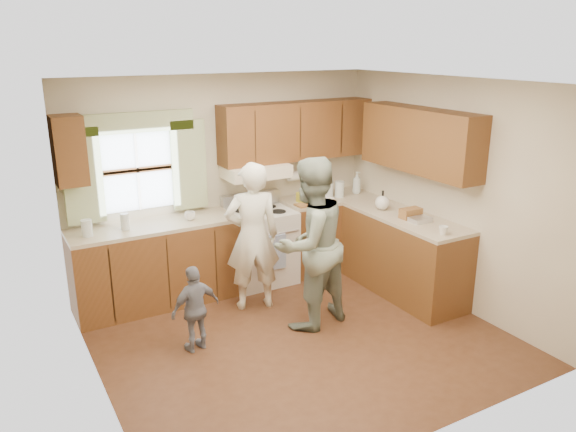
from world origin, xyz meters
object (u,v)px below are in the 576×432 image
stove (260,245)px  child (195,309)px  woman_left (252,237)px  woman_right (310,244)px

stove → child: stove is taller
stove → woman_left: woman_left is taller
woman_right → child: bearing=-16.7°
woman_right → child: (-1.21, 0.09, -0.46)m
stove → woman_right: size_ratio=0.60×
woman_right → stove: bearing=-105.3°
woman_left → child: (-0.88, -0.56, -0.39)m
child → woman_left: bearing=-157.6°
woman_left → woman_right: bearing=130.3°
stove → child: bearing=-137.9°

